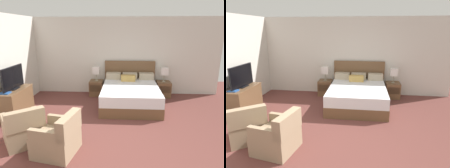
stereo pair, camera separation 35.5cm
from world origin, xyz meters
The scene contains 13 objects.
ground_plane centered at (0.00, 0.00, 0.00)m, with size 10.69×10.69×0.00m, color brown.
wall_back centered at (0.00, 3.59, 1.27)m, with size 6.74×0.06×2.54m, color beige.
wall_left centered at (-2.80, 1.48, 1.27)m, with size 0.06×5.36×2.54m, color beige.
bed centered at (0.42, 2.52, 0.31)m, with size 1.67×2.12×1.13m.
nightstand_left centered at (-0.68, 3.26, 0.25)m, with size 0.44×0.47×0.50m.
nightstand_right centered at (1.52, 3.26, 0.25)m, with size 0.44×0.47×0.50m.
table_lamp_left centered at (-0.68, 3.26, 0.84)m, with size 0.22×0.22×0.46m.
table_lamp_right centered at (1.52, 3.26, 0.84)m, with size 0.22×0.22×0.46m.
dresser centered at (-2.50, 1.48, 0.36)m, with size 0.49×1.08×0.70m.
tv centered at (-2.50, 1.52, 0.98)m, with size 0.18×0.92×0.57m.
book_red_cover centered at (-2.51, 1.13, 0.72)m, with size 0.22×0.18×0.03m, color #234C8E.
armchair_by_window centered at (-1.67, 0.25, 0.28)m, with size 0.96×0.96×0.76m.
armchair_companion centered at (-0.91, -0.03, 0.28)m, with size 0.80×0.80×0.76m.
Camera 2 is at (0.58, -3.06, 2.14)m, focal length 32.00 mm.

